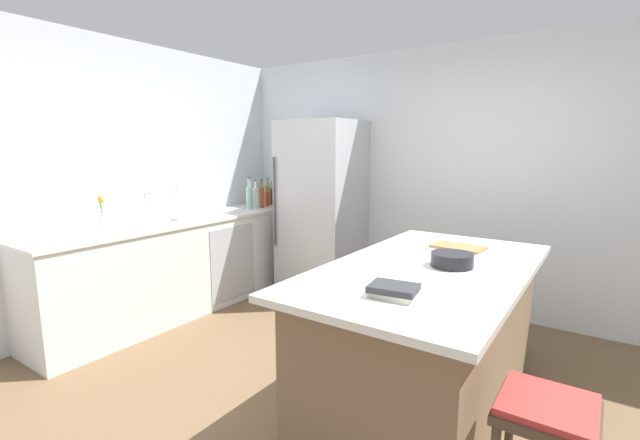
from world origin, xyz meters
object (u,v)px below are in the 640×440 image
object	(u,v)px
cookbook_stack	(394,290)
hot_sauce_bottle	(267,199)
bar_stool	(546,429)
vinegar_bottle	(262,197)
olive_oil_bottle	(268,194)
cutting_board	(458,247)
refrigerator	(322,209)
kitchen_island	(426,337)
paper_towel_roll	(177,206)
sink_faucet	(147,207)
flower_vase	(102,219)
gin_bottle	(249,197)
soda_bottle	(255,197)
mixing_bowl	(452,260)
whiskey_bottle	(273,196)

from	to	relation	value
cookbook_stack	hot_sauce_bottle	bearing A→B (deg)	141.76
bar_stool	cookbook_stack	size ratio (longest dim) A/B	2.68
bar_stool	vinegar_bottle	xyz separation A→B (m)	(-3.25, 1.99, 0.52)
olive_oil_bottle	cutting_board	size ratio (longest dim) A/B	0.89
refrigerator	vinegar_bottle	size ratio (longest dim) A/B	5.74
olive_oil_bottle	cookbook_stack	world-z (taller)	olive_oil_bottle
kitchen_island	paper_towel_roll	xyz separation A→B (m)	(-2.61, 0.19, 0.59)
bar_stool	cookbook_stack	bearing A→B (deg)	174.98
sink_faucet	flower_vase	distance (m)	0.43
vinegar_bottle	gin_bottle	bearing A→B (deg)	-95.69
sink_faucet	kitchen_island	bearing A→B (deg)	2.16
sink_faucet	soda_bottle	size ratio (longest dim) A/B	0.92
bar_stool	paper_towel_roll	world-z (taller)	paper_towel_roll
olive_oil_bottle	mixing_bowl	distance (m)	3.09
bar_stool	cutting_board	world-z (taller)	cutting_board
kitchen_island	cutting_board	world-z (taller)	cutting_board
gin_bottle	flower_vase	bearing A→B (deg)	-93.95
bar_stool	mixing_bowl	world-z (taller)	mixing_bowl
sink_faucet	cutting_board	world-z (taller)	sink_faucet
gin_bottle	cookbook_stack	size ratio (longest dim) A/B	1.48
cookbook_stack	soda_bottle	bearing A→B (deg)	144.58
flower_vase	vinegar_bottle	distance (m)	1.84
refrigerator	bar_stool	world-z (taller)	refrigerator
bar_stool	hot_sauce_bottle	size ratio (longest dim) A/B	2.88
vinegar_bottle	cookbook_stack	distance (m)	3.22
kitchen_island	hot_sauce_bottle	world-z (taller)	hot_sauce_bottle
olive_oil_bottle	hot_sauce_bottle	xyz separation A→B (m)	(0.08, -0.10, -0.04)
refrigerator	soda_bottle	xyz separation A→B (m)	(-0.77, -0.23, 0.10)
vinegar_bottle	soda_bottle	bearing A→B (deg)	-97.52
hot_sauce_bottle	gin_bottle	distance (m)	0.30
kitchen_island	gin_bottle	size ratio (longest dim) A/B	5.48
paper_towel_roll	kitchen_island	bearing A→B (deg)	-4.17
olive_oil_bottle	cookbook_stack	distance (m)	3.41
refrigerator	soda_bottle	size ratio (longest dim) A/B	5.84
hot_sauce_bottle	paper_towel_roll	bearing A→B (deg)	-93.66
paper_towel_roll	cookbook_stack	bearing A→B (deg)	-17.00
bar_stool	whiskey_bottle	xyz separation A→B (m)	(-3.34, 2.29, 0.50)
flower_vase	paper_towel_roll	size ratio (longest dim) A/B	0.95
whiskey_bottle	olive_oil_bottle	bearing A→B (deg)	-91.86
paper_towel_roll	whiskey_bottle	world-z (taller)	paper_towel_roll
kitchen_island	cookbook_stack	xyz separation A→B (m)	(0.05, -0.62, 0.49)
flower_vase	whiskey_bottle	distance (m)	2.13
paper_towel_roll	cutting_board	xyz separation A→B (m)	(2.61, 0.36, -0.13)
paper_towel_roll	sink_faucet	bearing A→B (deg)	-100.93
refrigerator	cookbook_stack	bearing A→B (deg)	-48.78
flower_vase	vinegar_bottle	size ratio (longest dim) A/B	0.89
paper_towel_roll	mixing_bowl	bearing A→B (deg)	-2.80
sink_faucet	whiskey_bottle	world-z (taller)	sink_faucet
flower_vase	cutting_board	bearing A→B (deg)	22.22
sink_faucet	olive_oil_bottle	bearing A→B (deg)	87.93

